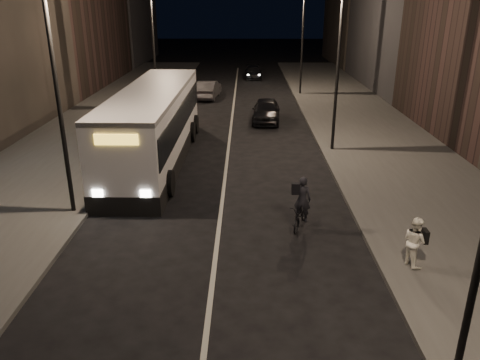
{
  "coord_description": "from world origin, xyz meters",
  "views": [
    {
      "loc": [
        0.94,
        -12.12,
        7.66
      ],
      "look_at": [
        0.75,
        3.8,
        1.5
      ],
      "focal_mm": 35.0,
      "sensor_mm": 36.0,
      "label": 1
    }
  ],
  "objects_px": {
    "city_bus": "(154,122)",
    "cyclist_on_bicycle": "(301,211)",
    "streetlight_left_far": "(156,35)",
    "car_far": "(253,72)",
    "streetlight_right_mid": "(334,49)",
    "streetlight_right_far": "(300,30)",
    "pedestrian_woman": "(415,241)",
    "car_mid": "(208,89)",
    "streetlight_left_near": "(62,72)",
    "car_near": "(266,111)"
  },
  "relations": [
    {
      "from": "city_bus",
      "to": "streetlight_right_far",
      "type": "bearing_deg",
      "value": 63.36
    },
    {
      "from": "streetlight_right_mid",
      "to": "pedestrian_woman",
      "type": "height_order",
      "value": "streetlight_right_mid"
    },
    {
      "from": "city_bus",
      "to": "car_far",
      "type": "xyz_separation_m",
      "value": [
        5.33,
        26.58,
        -1.37
      ]
    },
    {
      "from": "streetlight_left_far",
      "to": "car_far",
      "type": "xyz_separation_m",
      "value": [
        7.06,
        15.09,
        -4.76
      ]
    },
    {
      "from": "streetlight_right_mid",
      "to": "pedestrian_woman",
      "type": "relative_size",
      "value": 5.21
    },
    {
      "from": "car_far",
      "to": "streetlight_right_far",
      "type": "bearing_deg",
      "value": -69.63
    },
    {
      "from": "pedestrian_woman",
      "to": "car_far",
      "type": "bearing_deg",
      "value": -11.78
    },
    {
      "from": "city_bus",
      "to": "pedestrian_woman",
      "type": "height_order",
      "value": "city_bus"
    },
    {
      "from": "streetlight_left_far",
      "to": "car_mid",
      "type": "xyz_separation_m",
      "value": [
        3.15,
        4.53,
        -4.63
      ]
    },
    {
      "from": "streetlight_left_near",
      "to": "car_near",
      "type": "distance_m",
      "value": 17.11
    },
    {
      "from": "streetlight_right_mid",
      "to": "car_near",
      "type": "relative_size",
      "value": 1.84
    },
    {
      "from": "streetlight_right_mid",
      "to": "pedestrian_woman",
      "type": "xyz_separation_m",
      "value": [
        0.67,
        -11.76,
        -4.42
      ]
    },
    {
      "from": "streetlight_right_far",
      "to": "city_bus",
      "type": "relative_size",
      "value": 0.6
    },
    {
      "from": "streetlight_right_far",
      "to": "city_bus",
      "type": "xyz_separation_m",
      "value": [
        -8.93,
        -17.49,
        -3.39
      ]
    },
    {
      "from": "streetlight_right_mid",
      "to": "city_bus",
      "type": "relative_size",
      "value": 0.6
    },
    {
      "from": "streetlight_right_mid",
      "to": "car_far",
      "type": "distance_m",
      "value": 25.79
    },
    {
      "from": "streetlight_right_mid",
      "to": "cyclist_on_bicycle",
      "type": "relative_size",
      "value": 4.04
    },
    {
      "from": "streetlight_right_mid",
      "to": "streetlight_left_near",
      "type": "relative_size",
      "value": 1.0
    },
    {
      "from": "city_bus",
      "to": "car_near",
      "type": "xyz_separation_m",
      "value": [
        5.91,
        8.08,
        -1.22
      ]
    },
    {
      "from": "city_bus",
      "to": "cyclist_on_bicycle",
      "type": "height_order",
      "value": "city_bus"
    },
    {
      "from": "streetlight_right_far",
      "to": "car_near",
      "type": "height_order",
      "value": "streetlight_right_far"
    },
    {
      "from": "streetlight_left_near",
      "to": "streetlight_left_far",
      "type": "distance_m",
      "value": 18.0
    },
    {
      "from": "cyclist_on_bicycle",
      "to": "car_far",
      "type": "xyz_separation_m",
      "value": [
        -1.2,
        34.13,
        -0.07
      ]
    },
    {
      "from": "streetlight_left_near",
      "to": "cyclist_on_bicycle",
      "type": "bearing_deg",
      "value": -7.17
    },
    {
      "from": "streetlight_right_mid",
      "to": "streetlight_right_far",
      "type": "xyz_separation_m",
      "value": [
        0.0,
        16.0,
        0.0
      ]
    },
    {
      "from": "car_far",
      "to": "streetlight_right_mid",
      "type": "bearing_deg",
      "value": -83.08
    },
    {
      "from": "streetlight_left_near",
      "to": "car_mid",
      "type": "height_order",
      "value": "streetlight_left_near"
    },
    {
      "from": "pedestrian_woman",
      "to": "car_mid",
      "type": "height_order",
      "value": "pedestrian_woman"
    },
    {
      "from": "streetlight_right_far",
      "to": "car_mid",
      "type": "relative_size",
      "value": 1.83
    },
    {
      "from": "streetlight_left_far",
      "to": "city_bus",
      "type": "xyz_separation_m",
      "value": [
        1.73,
        -11.49,
        -3.39
      ]
    },
    {
      "from": "car_mid",
      "to": "pedestrian_woman",
      "type": "bearing_deg",
      "value": 113.21
    },
    {
      "from": "cyclist_on_bicycle",
      "to": "car_near",
      "type": "xyz_separation_m",
      "value": [
        -0.62,
        15.64,
        0.08
      ]
    },
    {
      "from": "streetlight_right_far",
      "to": "car_mid",
      "type": "xyz_separation_m",
      "value": [
        -7.51,
        -1.47,
        -4.63
      ]
    },
    {
      "from": "streetlight_right_mid",
      "to": "streetlight_left_near",
      "type": "xyz_separation_m",
      "value": [
        -10.66,
        -8.0,
        0.0
      ]
    },
    {
      "from": "cyclist_on_bicycle",
      "to": "pedestrian_woman",
      "type": "relative_size",
      "value": 1.29
    },
    {
      "from": "streetlight_right_far",
      "to": "car_far",
      "type": "height_order",
      "value": "streetlight_right_far"
    },
    {
      "from": "streetlight_left_near",
      "to": "city_bus",
      "type": "xyz_separation_m",
      "value": [
        1.73,
        6.51,
        -3.39
      ]
    },
    {
      "from": "streetlight_left_near",
      "to": "cyclist_on_bicycle",
      "type": "relative_size",
      "value": 4.04
    },
    {
      "from": "streetlight_left_near",
      "to": "pedestrian_woman",
      "type": "bearing_deg",
      "value": -18.34
    },
    {
      "from": "streetlight_left_far",
      "to": "pedestrian_woman",
      "type": "relative_size",
      "value": 5.21
    },
    {
      "from": "cyclist_on_bicycle",
      "to": "streetlight_left_near",
      "type": "bearing_deg",
      "value": -167.88
    },
    {
      "from": "streetlight_left_near",
      "to": "car_far",
      "type": "distance_m",
      "value": 34.17
    },
    {
      "from": "streetlight_left_near",
      "to": "car_near",
      "type": "xyz_separation_m",
      "value": [
        7.64,
        14.6,
        -4.61
      ]
    },
    {
      "from": "streetlight_right_mid",
      "to": "streetlight_right_far",
      "type": "distance_m",
      "value": 16.0
    },
    {
      "from": "streetlight_left_near",
      "to": "cyclist_on_bicycle",
      "type": "height_order",
      "value": "streetlight_left_near"
    },
    {
      "from": "cyclist_on_bicycle",
      "to": "car_mid",
      "type": "bearing_deg",
      "value": 121.51
    },
    {
      "from": "pedestrian_woman",
      "to": "cyclist_on_bicycle",
      "type": "bearing_deg",
      "value": 30.11
    },
    {
      "from": "streetlight_left_near",
      "to": "car_mid",
      "type": "bearing_deg",
      "value": 82.03
    },
    {
      "from": "streetlight_right_mid",
      "to": "streetlight_left_near",
      "type": "bearing_deg",
      "value": -143.12
    },
    {
      "from": "streetlight_right_far",
      "to": "streetlight_right_mid",
      "type": "bearing_deg",
      "value": -90.0
    }
  ]
}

